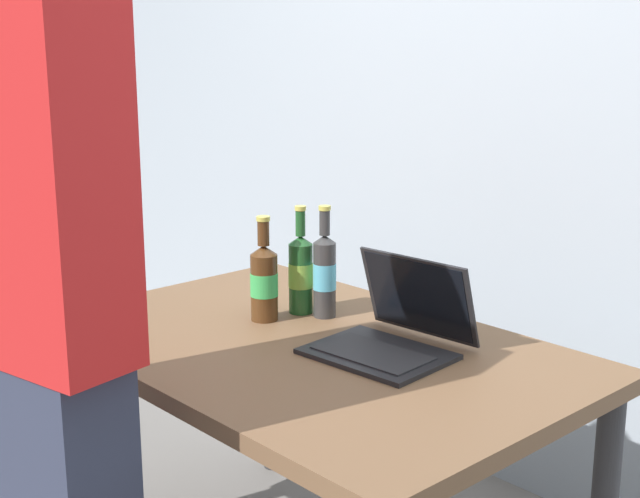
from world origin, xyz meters
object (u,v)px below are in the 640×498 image
beer_bottle_brown (325,273)px  person_figure (40,324)px  beer_bottle_green (301,272)px  beer_bottle_dark (264,280)px  laptop (393,331)px

beer_bottle_brown → person_figure: bearing=-80.9°
person_figure → beer_bottle_brown: bearing=99.1°
beer_bottle_brown → beer_bottle_green: 0.08m
beer_bottle_green → beer_bottle_dark: size_ratio=1.05×
laptop → beer_bottle_green: beer_bottle_green is taller
beer_bottle_brown → person_figure: size_ratio=0.17×
laptop → person_figure: (-0.17, -0.82, 0.16)m
beer_bottle_green → beer_bottle_dark: 0.12m
laptop → person_figure: bearing=-101.7°
laptop → beer_bottle_dark: size_ratio=1.21×
beer_bottle_brown → beer_bottle_green: (-0.07, -0.02, -0.01)m
beer_bottle_green → beer_bottle_dark: bearing=-98.4°
laptop → person_figure: size_ratio=0.20×
beer_bottle_dark → person_figure: person_figure is taller
person_figure → laptop: bearing=78.3°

